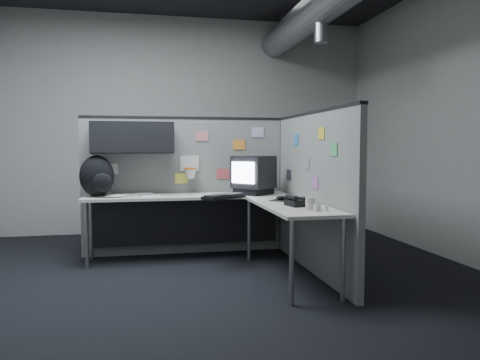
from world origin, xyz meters
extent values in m
cube|color=black|center=(0.00, 0.00, -0.01)|extent=(5.60, 5.60, 0.01)
cube|color=#9E9E99|center=(0.00, 2.80, 1.60)|extent=(5.60, 0.01, 3.20)
cube|color=#9E9E99|center=(0.00, -2.80, 1.60)|extent=(5.60, 0.01, 3.20)
cube|color=#9E9E99|center=(2.80, 0.00, 1.60)|extent=(0.01, 5.60, 3.20)
cylinder|color=slate|center=(1.40, 0.80, 2.60)|extent=(0.16, 0.16, 0.30)
cube|color=slate|center=(-0.08, 1.30, 0.80)|extent=(2.43, 0.06, 1.60)
cube|color=black|center=(-0.08, 1.30, 1.61)|extent=(2.43, 0.07, 0.03)
cube|color=black|center=(1.10, 1.30, 0.80)|extent=(0.07, 0.07, 1.60)
cube|color=black|center=(-0.70, 1.10, 1.38)|extent=(0.90, 0.35, 0.35)
cube|color=black|center=(-0.70, 0.93, 1.38)|extent=(0.90, 0.02, 0.33)
cube|color=silver|center=(-0.05, 1.26, 1.08)|extent=(0.22, 0.02, 0.18)
torus|color=#D85914|center=(-0.05, 1.17, 1.02)|extent=(0.16, 0.16, 0.01)
cone|color=white|center=(-0.05, 1.17, 0.96)|extent=(0.14, 0.14, 0.11)
cube|color=silver|center=(-0.95, 1.26, 1.02)|extent=(0.15, 0.01, 0.12)
cube|color=#D87F7F|center=(0.10, 1.26, 1.40)|extent=(0.15, 0.01, 0.12)
cube|color=#CC4C4C|center=(0.35, 1.26, 0.95)|extent=(0.15, 0.01, 0.12)
cube|color=orange|center=(0.55, 1.26, 1.30)|extent=(0.15, 0.01, 0.12)
cube|color=silver|center=(0.78, 1.26, 1.45)|extent=(0.15, 0.01, 0.12)
cube|color=#E5D84C|center=(-0.15, 1.26, 0.90)|extent=(0.15, 0.01, 0.12)
cube|color=slate|center=(1.10, 0.22, 0.80)|extent=(0.06, 2.23, 1.60)
cube|color=black|center=(1.10, 0.22, 1.61)|extent=(0.07, 2.23, 0.03)
cube|color=#337FCC|center=(1.06, 0.65, 1.35)|extent=(0.01, 0.15, 0.12)
cube|color=gray|center=(1.06, 0.30, 1.10)|extent=(0.01, 0.15, 0.12)
cube|color=gold|center=(1.06, -0.10, 1.40)|extent=(0.01, 0.15, 0.12)
cube|color=#26262D|center=(1.06, 0.90, 0.95)|extent=(0.01, 0.15, 0.12)
cube|color=#4CB266|center=(1.06, -0.40, 1.25)|extent=(0.01, 0.15, 0.12)
cube|color=#B266B2|center=(1.06, 0.05, 0.92)|extent=(0.01, 0.15, 0.12)
cube|color=beige|center=(-0.10, 0.98, 0.71)|extent=(2.30, 0.56, 0.03)
cube|color=beige|center=(0.78, -0.07, 0.71)|extent=(0.56, 1.55, 0.03)
cube|color=black|center=(-0.10, 1.20, 0.40)|extent=(2.18, 0.02, 0.55)
cylinder|color=gray|center=(-1.18, 0.76, 0.35)|extent=(0.04, 0.04, 0.70)
cylinder|color=gray|center=(-1.18, 1.20, 0.35)|extent=(0.04, 0.04, 0.70)
cylinder|color=gray|center=(0.56, 0.76, 0.35)|extent=(0.04, 0.04, 0.70)
cylinder|color=gray|center=(0.56, -0.78, 0.35)|extent=(0.04, 0.04, 0.70)
cylinder|color=gray|center=(1.00, -0.78, 0.35)|extent=(0.04, 0.04, 0.70)
cube|color=black|center=(0.65, 0.91, 0.77)|extent=(0.49, 0.48, 0.07)
cube|color=black|center=(0.65, 0.91, 0.99)|extent=(0.54, 0.54, 0.37)
cube|color=silver|center=(0.49, 0.77, 0.99)|extent=(0.21, 0.23, 0.24)
cube|color=black|center=(0.24, 0.55, 0.75)|extent=(0.51, 0.44, 0.03)
cube|color=black|center=(0.24, 0.55, 0.77)|extent=(0.46, 0.39, 0.01)
cube|color=black|center=(0.78, 0.24, 0.73)|extent=(0.29, 0.29, 0.01)
ellipsoid|color=black|center=(0.78, 0.24, 0.76)|extent=(0.12, 0.08, 0.04)
cube|color=black|center=(0.81, -0.22, 0.76)|extent=(0.23, 0.24, 0.06)
cylinder|color=black|center=(0.74, -0.22, 0.81)|extent=(0.08, 0.20, 0.04)
cube|color=black|center=(0.86, -0.22, 0.80)|extent=(0.11, 0.13, 0.02)
cylinder|color=silver|center=(0.88, -0.54, 0.76)|extent=(0.05, 0.05, 0.07)
cylinder|color=silver|center=(0.83, -0.59, 0.76)|extent=(0.05, 0.05, 0.06)
cylinder|color=silver|center=(0.92, -0.60, 0.75)|extent=(0.04, 0.04, 0.05)
cylinder|color=#D85914|center=(0.84, -0.49, 0.77)|extent=(0.05, 0.05, 0.08)
cylinder|color=#BDB5A7|center=(0.81, -0.52, 0.79)|extent=(0.10, 0.10, 0.11)
cube|color=white|center=(-0.51, 0.98, 0.73)|extent=(0.22, 0.30, 0.00)
cube|color=white|center=(-0.73, 1.14, 0.73)|extent=(0.22, 0.29, 0.00)
cube|color=white|center=(-0.98, 1.06, 0.74)|extent=(0.22, 0.29, 0.00)
cube|color=white|center=(-0.59, 1.18, 0.74)|extent=(0.22, 0.30, 0.00)
cube|color=white|center=(-0.89, 0.98, 0.74)|extent=(0.22, 0.29, 0.00)
cube|color=white|center=(-1.06, 1.19, 0.75)|extent=(0.22, 0.30, 0.00)
ellipsoid|color=black|center=(-1.09, 1.01, 0.96)|extent=(0.40, 0.31, 0.45)
ellipsoid|color=black|center=(-1.02, 0.88, 0.89)|extent=(0.22, 0.14, 0.20)
camera|label=1|loc=(-0.58, -4.29, 1.27)|focal=35.00mm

